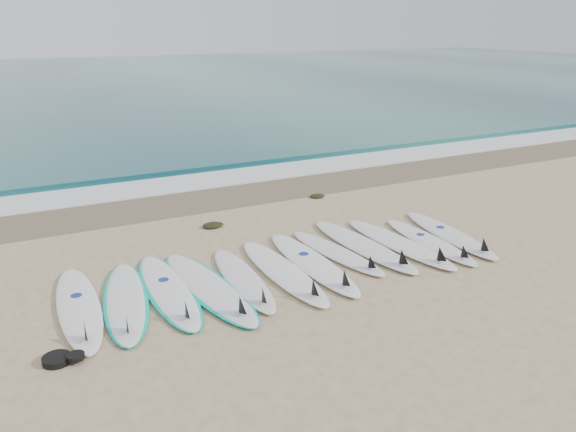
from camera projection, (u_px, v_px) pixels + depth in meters
name	position (u px, v px, depth m)	size (l,w,h in m)	color
ground	(293.00, 268.00, 8.90)	(120.00, 120.00, 0.00)	tan
ocean	(61.00, 82.00, 36.25)	(120.00, 55.00, 0.03)	#216568
wet_sand_band	(207.00, 199.00, 12.35)	(120.00, 1.80, 0.01)	brown
foam_band	(188.00, 183.00, 13.52)	(120.00, 1.40, 0.04)	silver
wave_crest	(170.00, 168.00, 14.78)	(120.00, 1.00, 0.10)	#216568
surfboard_0	(79.00, 308.00, 7.53)	(0.66, 2.69, 0.34)	white
surfboard_1	(126.00, 301.00, 7.74)	(1.04, 2.63, 0.33)	white
surfboard_2	(169.00, 290.00, 8.04)	(0.70, 2.68, 0.34)	white
surfboard_3	(209.00, 287.00, 8.12)	(0.96, 2.87, 0.36)	white
surfboard_4	(244.00, 280.00, 8.37)	(0.67, 2.46, 0.31)	silver
surfboard_5	(284.00, 272.00, 8.60)	(0.58, 2.73, 0.35)	white
surfboard_6	(314.00, 263.00, 8.91)	(0.62, 2.78, 0.35)	white
surfboard_7	(338.00, 253.00, 9.34)	(0.79, 2.39, 0.30)	white
surfboard_8	(365.00, 246.00, 9.60)	(0.74, 2.83, 0.36)	white
surfboard_9	(401.00, 244.00, 9.70)	(0.74, 2.76, 0.35)	white
surfboard_10	(431.00, 242.00, 9.81)	(0.62, 2.46, 0.31)	white
surfboard_11	(451.00, 235.00, 10.12)	(0.83, 2.65, 0.33)	white
seaweed_near	(213.00, 225.00, 10.66)	(0.41, 0.32, 0.08)	black
seaweed_far	(317.00, 196.00, 12.47)	(0.34, 0.27, 0.07)	black
leash_coil	(61.00, 359.00, 6.41)	(0.46, 0.36, 0.11)	black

